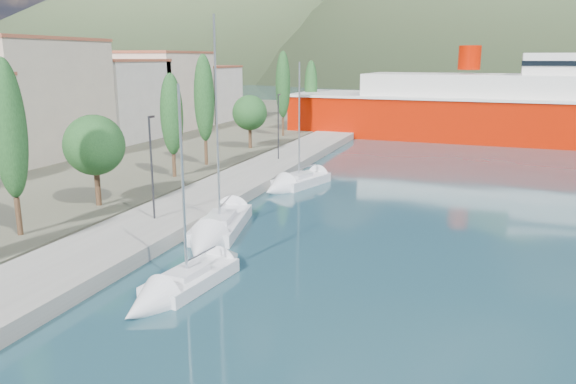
% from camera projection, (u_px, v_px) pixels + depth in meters
% --- Properties ---
extents(ground, '(1400.00, 1400.00, 0.00)m').
position_uv_depth(ground, '(442.00, 104.00, 126.47)').
color(ground, '#20434E').
extents(quay, '(5.00, 88.00, 0.80)m').
position_uv_depth(quay, '(229.00, 188.00, 42.92)').
color(quay, gray).
rests_on(quay, ground).
extents(town_buildings, '(9.20, 69.20, 11.30)m').
position_uv_depth(town_buildings, '(73.00, 102.00, 59.10)').
color(town_buildings, beige).
rests_on(town_buildings, land_strip).
extents(tree_row, '(3.88, 63.96, 10.25)m').
position_uv_depth(tree_row, '(195.00, 112.00, 47.98)').
color(tree_row, '#47301E').
rests_on(tree_row, land_strip).
extents(lamp_posts, '(0.15, 44.56, 6.06)m').
position_uv_depth(lamp_posts, '(148.00, 165.00, 32.24)').
color(lamp_posts, '#2D2D33').
rests_on(lamp_posts, quay).
extents(sailboat_near, '(2.90, 7.06, 9.86)m').
position_uv_depth(sailboat_near, '(168.00, 293.00, 24.06)').
color(sailboat_near, silver).
rests_on(sailboat_near, ground).
extents(sailboat_mid, '(4.38, 9.61, 13.39)m').
position_uv_depth(sailboat_mid, '(212.00, 236.00, 31.54)').
color(sailboat_mid, silver).
rests_on(sailboat_mid, ground).
extents(sailboat_far, '(4.35, 7.65, 10.72)m').
position_uv_depth(sailboat_far, '(289.00, 185.00, 44.30)').
color(sailboat_far, silver).
rests_on(sailboat_far, ground).
extents(ferry, '(62.16, 15.53, 12.25)m').
position_uv_depth(ferry, '(540.00, 111.00, 68.92)').
color(ferry, '#AC1300').
rests_on(ferry, ground).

